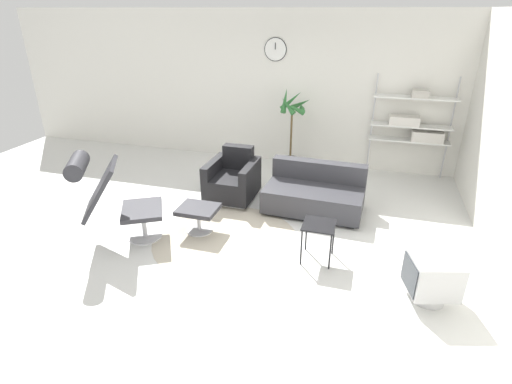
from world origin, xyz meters
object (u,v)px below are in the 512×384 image
Objects in this scene: crt_television at (432,278)px; potted_plant at (292,136)px; shelf_unit at (415,123)px; armchair_red at (233,181)px; couch_low at (315,194)px; side_table at (319,229)px; ottoman at (198,213)px; lounge_chair at (107,190)px.

potted_plant is at bearing 17.66° from crt_television.
shelf_unit reaches higher than crt_television.
armchair_red is 1.31m from couch_low.
crt_television is at bearing -19.14° from side_table.
ottoman is at bearing 85.93° from armchair_red.
crt_television reaches higher than ottoman.
shelf_unit reaches higher than side_table.
armchair_red is 0.46× the size of shelf_unit.
armchair_red is at bearing -147.47° from shelf_unit.
side_table is 1.30m from crt_television.
lounge_chair is 1.45× the size of armchair_red.
ottoman is at bearing -134.34° from shelf_unit.
couch_low reaches higher than ottoman.
ottoman is at bearing 61.35° from crt_television.
crt_television is (1.47, -1.73, 0.03)m from couch_low.
armchair_red is (1.05, 1.68, -0.43)m from lounge_chair.
side_table is (1.65, -0.22, 0.14)m from ottoman.
crt_television is 0.32× the size of shelf_unit.
armchair_red reaches higher than couch_low.
couch_low is at bearing -65.53° from potted_plant.
shelf_unit is at bearing -15.03° from crt_television.
ottoman is 0.91× the size of crt_television.
shelf_unit is (1.41, 1.79, 0.74)m from couch_low.
potted_plant is at bearing 108.27° from side_table.
side_table is at bearing -110.62° from shelf_unit.
couch_low is 1.33m from side_table.
lounge_chair is at bearing 36.66° from couch_low.
lounge_chair is 2.28× the size of ottoman.
potted_plant is at bearing -113.35° from armchair_red.
potted_plant reaches higher than ottoman.
ottoman is 1.14m from armchair_red.
side_table is at bearing -7.48° from ottoman.
crt_television is (2.78, -1.78, -0.01)m from armchair_red.
armchair_red reaches higher than side_table.
lounge_chair is at bearing 72.46° from crt_television.
armchair_red is 1.42× the size of crt_television.
lounge_chair is at bearing -137.83° from shelf_unit.
shelf_unit is at bearing -147.03° from armchair_red.
lounge_chair is 1.19m from ottoman.
potted_plant is (1.69, 3.12, -0.06)m from lounge_chair.
lounge_chair reaches higher than armchair_red.
ottoman is 1.08× the size of side_table.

